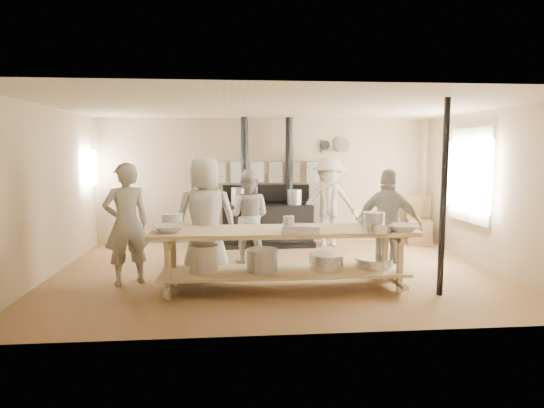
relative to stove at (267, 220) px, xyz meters
name	(u,v)px	position (x,y,z in m)	size (l,w,h in m)	color
ground	(277,272)	(0.01, -2.12, -0.52)	(7.00, 7.00, 0.00)	brown
room_shell	(278,170)	(0.01, -2.12, 1.10)	(7.00, 7.00, 7.00)	tan
window_right	(471,175)	(3.48, -1.52, 0.98)	(0.09, 1.50, 1.65)	beige
left_opening	(89,168)	(-3.44, -0.12, 1.08)	(0.00, 0.90, 0.90)	white
stove	(267,220)	(0.00, 0.00, 0.00)	(1.90, 0.75, 2.60)	black
towel_rail	(266,169)	(0.01, 0.28, 1.03)	(3.00, 0.04, 0.47)	tan
back_wall_shelf	(335,147)	(1.47, 0.32, 1.48)	(0.63, 0.14, 0.32)	tan
prep_table	(283,252)	(0.00, -3.02, 0.00)	(3.60, 0.90, 0.85)	tan
support_post	(443,199)	(2.06, -3.47, 0.78)	(0.08, 0.08, 2.60)	black
cook_far_left	(126,224)	(-2.22, -2.58, 0.36)	(0.64, 0.42, 1.76)	#A5A192
cook_left	(248,217)	(-0.44, -1.43, 0.28)	(0.78, 0.61, 1.61)	#A5A192
cook_center	(206,219)	(-1.09, -2.49, 0.41)	(0.91, 0.59, 1.85)	#A5A192
cook_right	(388,225)	(1.62, -2.64, 0.31)	(0.97, 0.40, 1.66)	#A5A192
cook_by_window	(329,202)	(1.25, -0.17, 0.38)	(1.16, 0.67, 1.80)	#A5A192
chair	(419,230)	(3.16, -0.15, -0.22)	(0.59, 0.59, 1.02)	brown
bowl_white_a	(169,229)	(-1.54, -3.13, 0.38)	(0.40, 0.40, 0.10)	silver
bowl_steel_a	(173,224)	(-1.54, -2.71, 0.37)	(0.27, 0.27, 0.08)	silver
bowl_white_b	(402,228)	(1.56, -3.35, 0.38)	(0.39, 0.39, 0.10)	silver
bowl_steel_b	(368,220)	(1.29, -2.69, 0.38)	(0.36, 0.36, 0.11)	silver
roasting_pan	(300,229)	(0.19, -3.35, 0.38)	(0.49, 0.32, 0.11)	#B2B2B7
mixing_bowl_large	(378,227)	(1.23, -3.35, 0.39)	(0.38, 0.38, 0.12)	silver
bucket_galv	(373,222)	(1.16, -3.35, 0.46)	(0.28, 0.28, 0.26)	gray
deep_bowl_enamel	(173,220)	(-1.54, -2.69, 0.42)	(0.30, 0.30, 0.19)	silver
pitcher	(289,225)	(0.03, -3.35, 0.44)	(0.14, 0.14, 0.23)	silver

